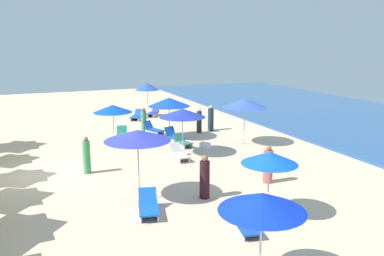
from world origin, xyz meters
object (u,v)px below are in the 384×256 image
Objects in this scene: lounge_chair_1_1 at (182,142)px; beach_ball_1 at (178,116)px; umbrella_5 at (270,158)px; beachgoer_5 at (268,166)px; beachgoer_1 at (211,119)px; beachgoer_2 at (144,121)px; beachgoer_3 at (199,121)px; lounge_chair_4_1 at (137,116)px; cooler_box_0 at (205,145)px; umbrella_1 at (182,113)px; umbrella_7 at (262,202)px; lounge_chair_0_0 at (148,206)px; beachgoer_0 at (205,178)px; umbrella_3 at (113,109)px; umbrella_0 at (138,135)px; lounge_chair_5_0 at (246,224)px; lounge_chair_3_0 at (122,134)px; lounge_chair_6_0 at (153,130)px; beachgoer_4 at (87,156)px; lounge_chair_6_1 at (174,137)px; umbrella_4 at (147,87)px; umbrella_2 at (245,103)px; lounge_chair_1_0 at (179,154)px; umbrella_6 at (169,102)px; lounge_chair_4_0 at (153,113)px.

lounge_chair_1_1 is 3.37× the size of beach_ball_1.
beachgoer_5 is at bearing 146.46° from umbrella_5.
beachgoer_1 reaches higher than beach_ball_1.
beachgoer_3 is at bearing -30.56° from beachgoer_2.
lounge_chair_4_1 is 9.52m from cooler_box_0.
umbrella_1 is at bearing -93.33° from cooler_box_0.
lounge_chair_0_0 is at bearing -165.02° from umbrella_7.
beachgoer_0 is 10.98m from beachgoer_3.
lounge_chair_0_0 is 9.02m from lounge_chair_1_1.
umbrella_3 is 1.33× the size of beachgoer_1.
umbrella_3 is at bearing 173.95° from umbrella_0.
lounge_chair_5_0 is 3.39m from umbrella_7.
beachgoer_2 is at bearing -48.20° from beach_ball_1.
umbrella_0 is 2.02× the size of lounge_chair_3_0.
beachgoer_5 is (10.08, 3.84, 0.47)m from lounge_chair_3_0.
lounge_chair_6_0 is at bearing -79.49° from beachgoer_3.
beach_ball_1 is at bearing 27.71° from lounge_chair_6_0.
lounge_chair_6_0 reaches higher than lounge_chair_3_0.
beachgoer_2 reaches higher than cooler_box_0.
lounge_chair_1_1 is at bearing 45.04° from beachgoer_4.
beachgoer_2 is 1.00× the size of beachgoer_3.
umbrella_1 is 1.44× the size of beachgoer_4.
lounge_chair_6_1 is at bearing -29.79° from beachgoer_3.
beachgoer_5 is 4.06× the size of beach_ball_1.
lounge_chair_6_0 reaches higher than lounge_chair_0_0.
umbrella_7 is at bearing -101.32° from beachgoer_2.
lounge_chair_0_0 is at bearing -16.64° from umbrella_4.
beachgoer_4 reaches higher than lounge_chair_1_1.
umbrella_2 is at bearing 73.15° from lounge_chair_5_0.
beachgoer_5 is (9.92, -2.08, -0.05)m from beachgoer_1.
beachgoer_5 is (11.20, 2.13, -0.01)m from beachgoer_2.
lounge_chair_1_0 reaches higher than beach_ball_1.
umbrella_7 is 1.48× the size of beachgoer_2.
beachgoer_0 is 11.66m from beachgoer_1.
lounge_chair_3_0 is 5.94m from beachgoer_1.
umbrella_2 is 9.40m from beachgoer_4.
umbrella_6 is at bearing 171.03° from umbrella_1.
umbrella_6 is (-4.35, 1.04, 1.98)m from lounge_chair_1_0.
beachgoer_4 reaches higher than beachgoer_1.
lounge_chair_1_0 reaches higher than lounge_chair_4_1.
lounge_chair_6_0 is (-1.51, -0.55, -1.96)m from umbrella_6.
beachgoer_2 reaches higher than lounge_chair_6_1.
lounge_chair_1_1 is at bearing 56.24° from umbrella_3.
lounge_chair_6_1 is at bearing -4.70° from umbrella_4.
umbrella_5 reaches higher than lounge_chair_6_0.
lounge_chair_6_0 is at bearing 179.41° from umbrella_5.
umbrella_0 is at bearing -111.46° from beachgoer_2.
beachgoer_2 is 8.44m from beachgoer_4.
lounge_chair_4_0 is at bearing 170.31° from umbrella_1.
beachgoer_3 reaches higher than lounge_chair_1_0.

